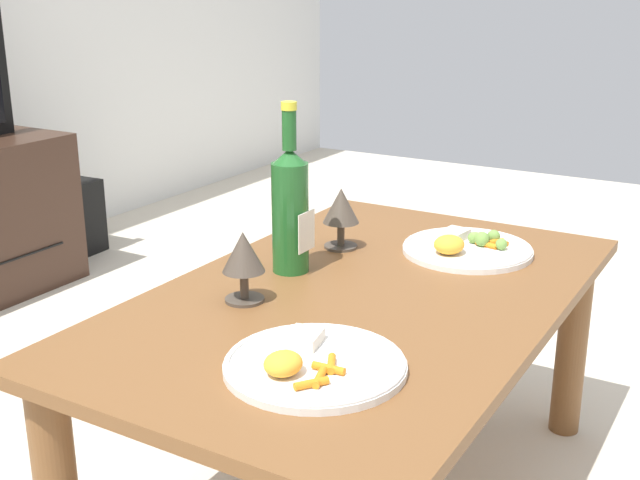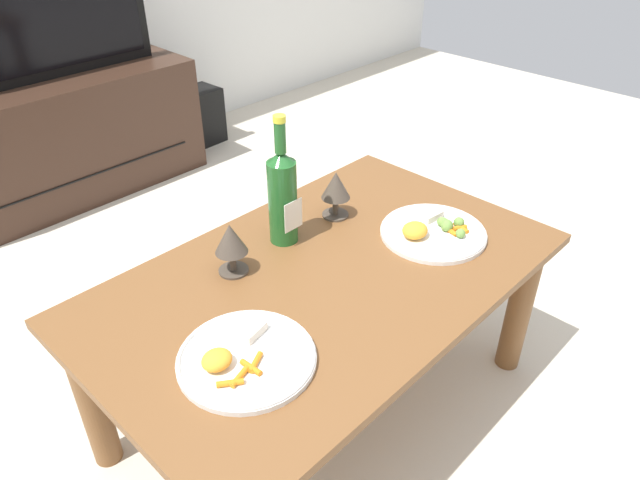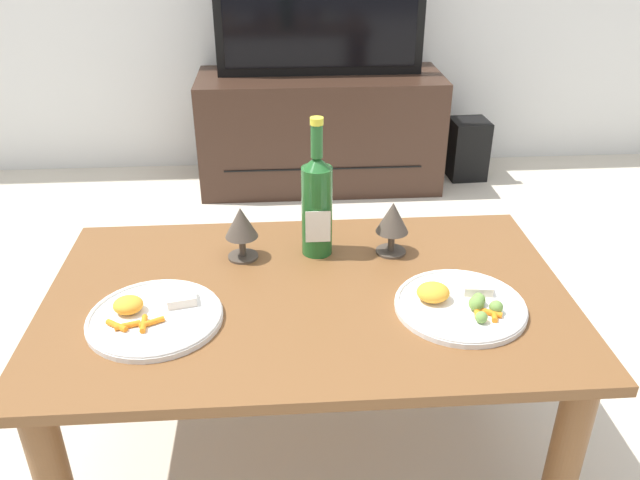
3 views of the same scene
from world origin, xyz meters
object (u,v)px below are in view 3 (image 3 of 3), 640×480
tv_screen (320,17)px  floor_speaker (467,149)px  dinner_plate_left (154,316)px  dinner_plate_right (460,304)px  dining_table (308,322)px  goblet_left (241,225)px  wine_bottle (317,202)px  goblet_right (393,220)px  tv_stand (320,131)px

tv_screen → floor_speaker: size_ratio=3.18×
dinner_plate_left → dinner_plate_right: dinner_plate_right is taller
dining_table → goblet_left: (-0.15, 0.17, 0.17)m
wine_bottle → dinner_plate_right: size_ratio=1.23×
goblet_right → dinner_plate_right: 0.28m
goblet_left → dining_table: bearing=-47.9°
tv_stand → floor_speaker: bearing=1.9°
wine_bottle → dinner_plate_right: 0.41m
tv_screen → dinner_plate_left: bearing=-104.7°
dining_table → goblet_right: goblet_right is taller
dining_table → tv_screen: bearing=85.1°
dining_table → dinner_plate_right: size_ratio=4.14×
wine_bottle → floor_speaker: bearing=61.6°
floor_speaker → dinner_plate_left: dinner_plate_left is taller
tv_screen → dinner_plate_right: size_ratio=3.30×
floor_speaker → dining_table: bearing=-119.5°
dinner_plate_left → tv_screen: bearing=75.3°
tv_screen → dinner_plate_left: size_ratio=3.29×
dinner_plate_left → goblet_left: bearing=55.2°
tv_screen → goblet_right: (0.07, -1.55, -0.22)m
goblet_right → dinner_plate_left: goblet_right is taller
wine_bottle → goblet_right: (0.18, -0.01, -0.05)m
tv_stand → tv_screen: bearing=-90.0°
tv_screen → wine_bottle: bearing=-94.3°
goblet_left → dinner_plate_right: goblet_left is taller
wine_bottle → goblet_right: size_ratio=2.54×
tv_screen → dinner_plate_right: bearing=-84.5°
dinner_plate_left → wine_bottle: bearing=36.8°
floor_speaker → dinner_plate_left: bearing=-126.1°
tv_screen → floor_speaker: tv_screen is taller
floor_speaker → dinner_plate_right: bearing=-109.7°
wine_bottle → tv_screen: bearing=85.7°
wine_bottle → goblet_left: (-0.18, -0.01, -0.05)m
goblet_right → tv_screen: bearing=92.5°
dining_table → goblet_right: size_ratio=8.57×
goblet_right → wine_bottle: bearing=175.3°
tv_stand → dinner_plate_right: tv_stand is taller
floor_speaker → goblet_left: 1.93m
dinner_plate_right → dinner_plate_left: bearing=179.9°
goblet_right → goblet_left: bearing=-180.0°
dinner_plate_right → dining_table: bearing=164.7°
wine_bottle → goblet_right: 0.19m
goblet_left → dinner_plate_left: size_ratio=0.48×
dining_table → dinner_plate_left: dinner_plate_left is taller
goblet_left → goblet_right: (0.36, 0.00, 0.00)m
tv_stand → dinner_plate_right: 1.82m
tv_stand → tv_screen: (0.00, -0.00, 0.52)m
floor_speaker → wine_bottle: (-0.84, -1.56, 0.46)m
dinner_plate_left → dinner_plate_right: (0.64, -0.00, 0.00)m
tv_stand → floor_speaker: size_ratio=3.85×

